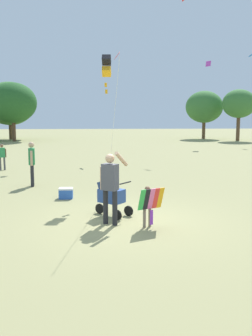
{
  "coord_description": "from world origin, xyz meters",
  "views": [
    {
      "loc": [
        -0.58,
        -9.54,
        2.75
      ],
      "look_at": [
        0.03,
        0.61,
        1.3
      ],
      "focal_mm": 40.9,
      "sensor_mm": 36.0,
      "label": 1
    }
  ],
  "objects_px": {
    "person_sitting_far": "(32,160)",
    "cooler_box": "(66,193)",
    "person_couple_left": "(2,155)",
    "person_adult_flyer": "(110,182)",
    "stroller": "(111,194)",
    "child_with_butterfly_kite": "(148,202)",
    "kite_adult_black": "(107,67)"
  },
  "relations": [
    {
      "from": "kite_adult_black",
      "to": "person_adult_flyer",
      "type": "bearing_deg",
      "value": -89.54
    },
    {
      "from": "child_with_butterfly_kite",
      "to": "kite_adult_black",
      "type": "distance_m",
      "value": 5.46
    },
    {
      "from": "cooler_box",
      "to": "stroller",
      "type": "bearing_deg",
      "value": -57.4
    },
    {
      "from": "kite_adult_black",
      "to": "person_sitting_far",
      "type": "relative_size",
      "value": 2.76
    },
    {
      "from": "child_with_butterfly_kite",
      "to": "kite_adult_black",
      "type": "bearing_deg",
      "value": 103.35
    },
    {
      "from": "person_adult_flyer",
      "to": "kite_adult_black",
      "type": "distance_m",
      "value": 4.84
    },
    {
      "from": "person_couple_left",
      "to": "cooler_box",
      "type": "relative_size",
      "value": 2.86
    },
    {
      "from": "kite_adult_black",
      "to": "person_couple_left",
      "type": "xyz_separation_m",
      "value": [
        -5.06,
        5.94,
        -3.52
      ]
    },
    {
      "from": "stroller",
      "to": "person_sitting_far",
      "type": "bearing_deg",
      "value": 123.03
    },
    {
      "from": "person_sitting_far",
      "to": "person_couple_left",
      "type": "height_order",
      "value": "person_sitting_far"
    },
    {
      "from": "person_adult_flyer",
      "to": "cooler_box",
      "type": "distance_m",
      "value": 3.45
    },
    {
      "from": "child_with_butterfly_kite",
      "to": "person_couple_left",
      "type": "distance_m",
      "value": 11.57
    },
    {
      "from": "child_with_butterfly_kite",
      "to": "stroller",
      "type": "bearing_deg",
      "value": 127.94
    },
    {
      "from": "person_adult_flyer",
      "to": "stroller",
      "type": "height_order",
      "value": "person_adult_flyer"
    },
    {
      "from": "child_with_butterfly_kite",
      "to": "stroller",
      "type": "height_order",
      "value": "stroller"
    },
    {
      "from": "person_sitting_far",
      "to": "cooler_box",
      "type": "distance_m",
      "value": 2.8
    },
    {
      "from": "child_with_butterfly_kite",
      "to": "person_couple_left",
      "type": "height_order",
      "value": "person_couple_left"
    },
    {
      "from": "person_sitting_far",
      "to": "cooler_box",
      "type": "relative_size",
      "value": 3.77
    },
    {
      "from": "person_couple_left",
      "to": "person_sitting_far",
      "type": "bearing_deg",
      "value": -62.7
    },
    {
      "from": "child_with_butterfly_kite",
      "to": "stroller",
      "type": "distance_m",
      "value": 1.43
    },
    {
      "from": "child_with_butterfly_kite",
      "to": "kite_adult_black",
      "type": "height_order",
      "value": "kite_adult_black"
    },
    {
      "from": "person_adult_flyer",
      "to": "person_couple_left",
      "type": "bearing_deg",
      "value": 118.02
    },
    {
      "from": "stroller",
      "to": "kite_adult_black",
      "type": "distance_m",
      "value": 4.64
    },
    {
      "from": "kite_adult_black",
      "to": "person_sitting_far",
      "type": "height_order",
      "value": "kite_adult_black"
    },
    {
      "from": "person_adult_flyer",
      "to": "person_couple_left",
      "type": "distance_m",
      "value": 10.84
    },
    {
      "from": "child_with_butterfly_kite",
      "to": "kite_adult_black",
      "type": "relative_size",
      "value": 0.22
    },
    {
      "from": "cooler_box",
      "to": "child_with_butterfly_kite",
      "type": "bearing_deg",
      "value": -55.53
    },
    {
      "from": "person_couple_left",
      "to": "cooler_box",
      "type": "bearing_deg",
      "value": -60.51
    },
    {
      "from": "stroller",
      "to": "person_sitting_far",
      "type": "height_order",
      "value": "person_sitting_far"
    },
    {
      "from": "person_adult_flyer",
      "to": "kite_adult_black",
      "type": "bearing_deg",
      "value": 90.46
    },
    {
      "from": "child_with_butterfly_kite",
      "to": "person_couple_left",
      "type": "relative_size",
      "value": 0.79
    },
    {
      "from": "person_adult_flyer",
      "to": "stroller",
      "type": "xyz_separation_m",
      "value": [
        0.03,
        0.8,
        -0.46
      ]
    }
  ]
}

